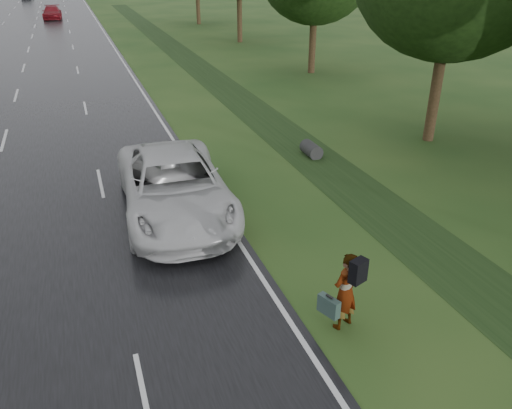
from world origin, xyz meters
name	(u,v)px	position (x,y,z in m)	size (l,w,h in m)	color
road	(31,41)	(0.00, 45.00, 0.02)	(14.00, 180.00, 0.04)	black
edge_stripe_east	(107,37)	(6.75, 45.00, 0.04)	(0.12, 180.00, 0.01)	silver
center_line	(31,41)	(0.00, 45.00, 0.04)	(0.12, 180.00, 0.01)	silver
drainage_ditch	(241,100)	(11.50, 18.71, 0.04)	(2.20, 120.00, 0.56)	black
pedestrian	(345,291)	(7.75, 0.65, 0.92)	(0.94, 0.73, 1.78)	#A5998C
white_pickup	(174,186)	(5.50, 6.89, 0.95)	(3.01, 6.52, 1.81)	silver
far_car_red	(52,13)	(1.88, 62.58, 0.78)	(2.08, 5.11, 1.48)	maroon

